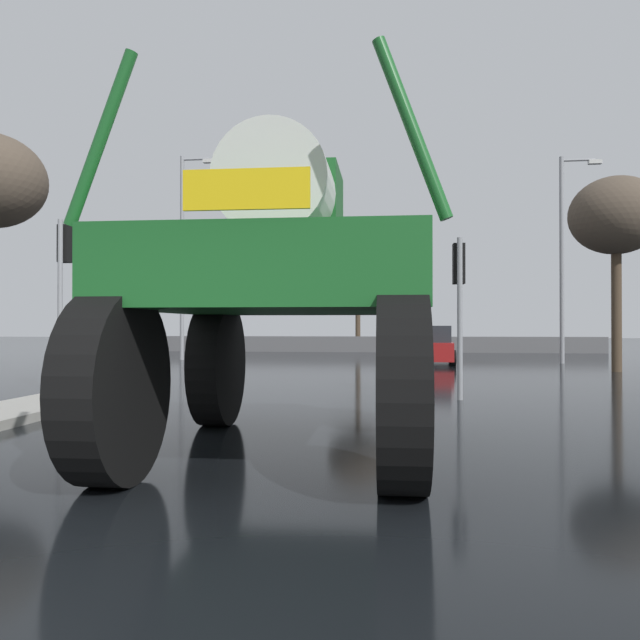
# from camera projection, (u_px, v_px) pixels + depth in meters

# --- Properties ---
(ground_plane) EXTENTS (120.00, 120.00, 0.00)m
(ground_plane) POSITION_uv_depth(u_px,v_px,m) (331.00, 371.00, 20.98)
(ground_plane) COLOR black
(oversize_sprayer) EXTENTS (3.62, 5.56, 4.11)m
(oversize_sprayer) POSITION_uv_depth(u_px,v_px,m) (286.00, 295.00, 7.68)
(oversize_sprayer) COLOR black
(oversize_sprayer) RESTS_ON ground
(sedan_ahead) EXTENTS (2.03, 4.17, 1.52)m
(sedan_ahead) POSITION_uv_depth(u_px,v_px,m) (430.00, 346.00, 25.17)
(sedan_ahead) COLOR maroon
(sedan_ahead) RESTS_ON ground
(traffic_signal_near_left) EXTENTS (0.24, 0.54, 3.89)m
(traffic_signal_near_left) POSITION_uv_depth(u_px,v_px,m) (64.00, 267.00, 14.15)
(traffic_signal_near_left) COLOR gray
(traffic_signal_near_left) RESTS_ON ground
(traffic_signal_near_right) EXTENTS (0.24, 0.54, 3.33)m
(traffic_signal_near_right) POSITION_uv_depth(u_px,v_px,m) (459.00, 282.00, 13.09)
(traffic_signal_near_right) COLOR gray
(traffic_signal_near_right) RESTS_ON ground
(streetlight_far_left) EXTENTS (1.57, 0.24, 9.09)m
(streetlight_far_left) POSITION_uv_depth(u_px,v_px,m) (184.00, 248.00, 28.14)
(streetlight_far_left) COLOR gray
(streetlight_far_left) RESTS_ON ground
(streetlight_far_right) EXTENTS (1.63, 0.24, 8.34)m
(streetlight_far_right) POSITION_uv_depth(u_px,v_px,m) (565.00, 250.00, 25.40)
(streetlight_far_right) COLOR gray
(streetlight_far_right) RESTS_ON ground
(bare_tree_right) EXTENTS (3.02, 3.02, 6.46)m
(bare_tree_right) POSITION_uv_depth(u_px,v_px,m) (616.00, 217.00, 20.84)
(bare_tree_right) COLOR #473828
(bare_tree_right) RESTS_ON ground
(bare_tree_far_center) EXTENTS (3.57, 3.57, 7.70)m
(bare_tree_far_center) POSITION_uv_depth(u_px,v_px,m) (358.00, 246.00, 36.72)
(bare_tree_far_center) COLOR #473828
(bare_tree_far_center) RESTS_ON ground
(roadside_barrier) EXTENTS (27.22, 0.24, 0.90)m
(roadside_barrier) POSITION_uv_depth(u_px,v_px,m) (359.00, 344.00, 36.18)
(roadside_barrier) COLOR #59595B
(roadside_barrier) RESTS_ON ground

